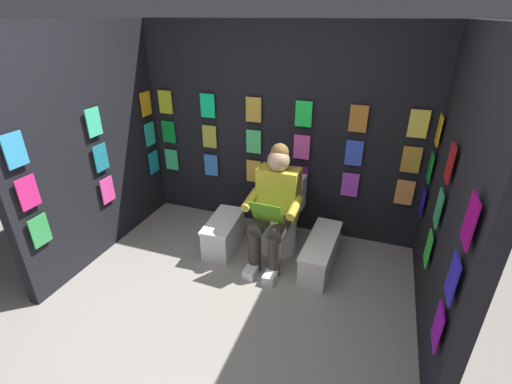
# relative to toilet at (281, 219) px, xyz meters

# --- Properties ---
(ground_plane) EXTENTS (30.00, 30.00, 0.00)m
(ground_plane) POSITION_rel_toilet_xyz_m (0.17, 1.57, -0.33)
(ground_plane) COLOR gray
(display_wall_back) EXTENTS (3.17, 0.14, 2.23)m
(display_wall_back) POSITION_rel_toilet_xyz_m (0.17, -0.47, 0.79)
(display_wall_back) COLOR black
(display_wall_back) RESTS_ON ground
(display_wall_left) EXTENTS (0.14, 1.99, 2.23)m
(display_wall_left) POSITION_rel_toilet_xyz_m (-1.41, 0.57, 0.79)
(display_wall_left) COLOR black
(display_wall_left) RESTS_ON ground
(display_wall_right) EXTENTS (0.14, 1.99, 2.23)m
(display_wall_right) POSITION_rel_toilet_xyz_m (1.76, 0.57, 0.79)
(display_wall_right) COLOR black
(display_wall_right) RESTS_ON ground
(toilet) EXTENTS (0.41, 0.56, 0.77)m
(toilet) POSITION_rel_toilet_xyz_m (0.00, 0.00, 0.00)
(toilet) COLOR white
(toilet) RESTS_ON ground
(person_reading) EXTENTS (0.53, 0.69, 1.19)m
(person_reading) POSITION_rel_toilet_xyz_m (0.01, 0.23, 0.27)
(person_reading) COLOR gold
(person_reading) RESTS_ON ground
(comic_longbox_near) EXTENTS (0.30, 0.81, 0.32)m
(comic_longbox_near) POSITION_rel_toilet_xyz_m (-0.47, 0.22, -0.16)
(comic_longbox_near) COLOR white
(comic_longbox_near) RESTS_ON ground
(comic_longbox_far) EXTENTS (0.32, 0.64, 0.35)m
(comic_longbox_far) POSITION_rel_toilet_xyz_m (0.55, 0.24, -0.15)
(comic_longbox_far) COLOR silver
(comic_longbox_far) RESTS_ON ground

